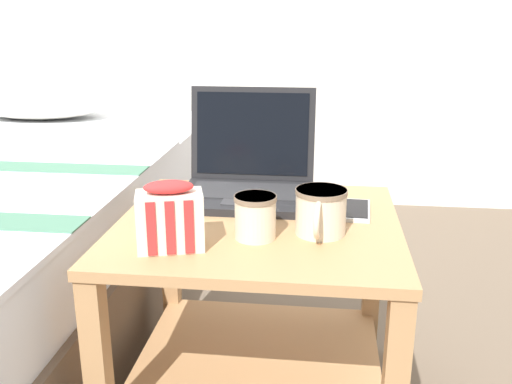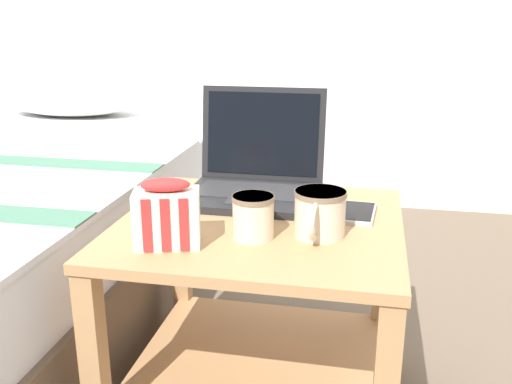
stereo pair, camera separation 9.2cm
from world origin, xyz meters
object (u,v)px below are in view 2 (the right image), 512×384
(mug_front_left, at_px, (320,211))
(snack_bag, at_px, (167,215))
(laptop, at_px, (255,175))
(mug_front_right, at_px, (254,214))
(cell_phone, at_px, (358,213))

(mug_front_left, relative_size, snack_bag, 1.03)
(mug_front_left, distance_m, snack_bag, 0.30)
(laptop, height_order, snack_bag, laptop)
(laptop, bearing_deg, mug_front_right, -79.04)
(laptop, distance_m, cell_phone, 0.28)
(mug_front_right, distance_m, snack_bag, 0.17)
(cell_phone, bearing_deg, snack_bag, -145.04)
(mug_front_left, relative_size, cell_phone, 1.00)
(mug_front_right, bearing_deg, cell_phone, 41.49)
(snack_bag, bearing_deg, mug_front_left, 20.45)
(mug_front_right, bearing_deg, snack_bag, -155.28)
(cell_phone, bearing_deg, mug_front_left, -116.91)
(laptop, distance_m, mug_front_left, 0.30)
(cell_phone, bearing_deg, mug_front_right, -138.51)
(mug_front_right, relative_size, snack_bag, 0.87)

